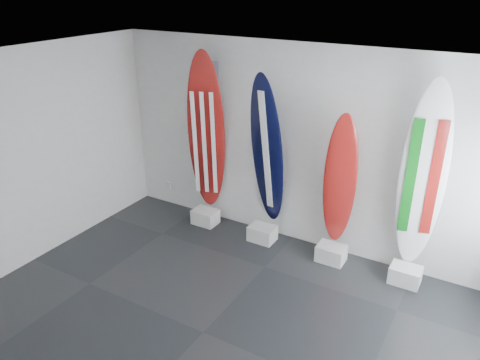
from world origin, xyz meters
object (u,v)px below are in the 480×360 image
Objects in this scene: surfboard_usa at (206,133)px; surfboard_swiss at (340,181)px; surfboard_italy at (423,178)px; surfboard_navy at (267,152)px.

surfboard_swiss is at bearing -19.71° from surfboard_usa.
surfboard_italy is at bearing -18.78° from surfboard_swiss.
surfboard_navy is 1.15m from surfboard_swiss.
surfboard_usa reaches higher than surfboard_italy.
surfboard_usa is at bearing -172.09° from surfboard_navy.
surfboard_navy is 0.96× the size of surfboard_italy.
surfboard_italy is at bearing 7.91° from surfboard_navy.
surfboard_swiss is (1.13, 0.00, -0.21)m from surfboard_navy.
surfboard_navy is at bearing 161.22° from surfboard_swiss.
surfboard_swiss is 0.78× the size of surfboard_italy.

